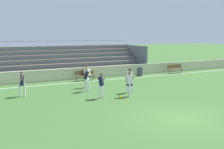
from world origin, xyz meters
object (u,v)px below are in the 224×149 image
Objects in this scene: bleacher_stand at (40,61)px; trash_bin at (140,71)px; player_white_wide_right at (130,82)px; player_white_challenging at (88,75)px; soccer_ball at (120,97)px; player_dark_deep_cover at (22,82)px; bench_near_bin at (85,74)px; player_dark_on_ball at (87,78)px; player_dark_pressing_high at (101,84)px; spectator_seated at (85,73)px; bench_far_right at (175,68)px; player_white_trailing_run at (130,78)px.

trash_bin is (8.78, -4.04, -1.04)m from bleacher_stand.
player_white_challenging reaches higher than player_white_wide_right.
player_dark_deep_cover is at bearing 148.58° from soccer_ball.
bleacher_stand is 5.14m from bench_near_bin.
bench_near_bin is 4.71m from player_dark_on_ball.
bleacher_stand is 13.14× the size of player_white_wide_right.
player_dark_on_ball reaches higher than soccer_ball.
trash_bin is 0.54× the size of player_dark_pressing_high.
soccer_ball is at bearing -25.33° from player_dark_pressing_high.
player_dark_on_ball is at bearing -109.78° from spectator_seated.
player_white_challenging is 4.34m from soccer_ball.
player_white_wide_right is 1.15m from soccer_ball.
player_white_wide_right is at bearing -11.86° from player_dark_pressing_high.
spectator_seated is (-5.76, -0.12, 0.26)m from trash_bin.
player_white_challenging is at bearing -154.96° from trash_bin.
bench_far_right is at bearing 34.94° from soccer_ball.
player_dark_on_ball reaches higher than player_dark_deep_cover.
player_white_challenging reaches higher than player_dark_deep_cover.
trash_bin is 8.57m from player_dark_on_ball.
player_white_challenging is 7.69× the size of soccer_ball.
spectator_seated is (-10.11, -0.12, 0.16)m from bench_far_right.
player_white_trailing_run is at bearing -146.06° from bench_far_right.
spectator_seated is at bearing 86.86° from soccer_ball.
player_dark_on_ball is 3.26m from soccer_ball.
bench_far_right is at bearing 0.66° from spectator_seated.
bench_far_right is at bearing 20.77° from player_dark_on_ball.
bench_near_bin is at bearing 90.00° from spectator_seated.
spectator_seated reaches higher than bench_far_right.
player_white_trailing_run is at bearing -56.89° from player_white_challenging.
player_dark_deep_cover is at bearing 147.16° from player_dark_pressing_high.
player_dark_deep_cover reaches higher than spectator_seated.
trash_bin is 12.35m from player_dark_deep_cover.
trash_bin is (5.76, 0.01, -0.11)m from bench_near_bin.
bench_near_bin is 7.37m from soccer_ball.
bleacher_stand is 12.86× the size of player_white_challenging.
player_dark_on_ball is at bearing -159.23° from bench_far_right.
spectator_seated is 7.26m from soccer_ball.
bleacher_stand is 98.85× the size of soccer_ball.
bleacher_stand reaches higher than player_dark_deep_cover.
player_dark_pressing_high is (-7.27, -6.83, 0.53)m from trash_bin.
player_dark_deep_cover is (-5.91, -3.98, 0.44)m from bench_near_bin.
bench_near_bin is 1.49× the size of spectator_seated.
bench_far_right is 1.11× the size of player_dark_pressing_high.
spectator_seated is 0.73× the size of player_white_wide_right.
player_dark_pressing_high is at bearing -149.60° from bench_far_right.
player_dark_deep_cover is (-6.25, 3.23, 0.00)m from player_white_wide_right.
bench_near_bin is at bearing 180.00° from bench_far_right.
player_white_trailing_run reaches higher than bench_near_bin.
player_white_trailing_run reaches higher than player_dark_on_ball.
player_white_challenging is at bearing -164.21° from bench_far_right.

